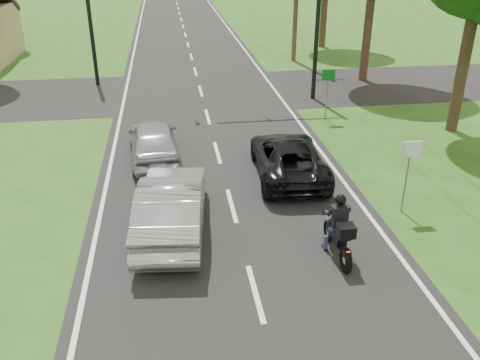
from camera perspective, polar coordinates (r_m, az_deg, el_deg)
name	(u,v)px	position (r m, az deg, el deg)	size (l,w,h in m)	color
ground	(255,293)	(11.33, 1.74, -12.60)	(140.00, 140.00, 0.00)	#295116
road	(212,133)	(20.07, -3.16, 5.28)	(8.00, 100.00, 0.01)	black
cross_road	(201,91)	(25.76, -4.44, 9.91)	(60.00, 7.00, 0.01)	black
motorcycle_rider	(339,233)	(12.33, 11.05, -5.88)	(0.55, 1.93, 1.67)	black
dark_suv	(288,157)	(16.30, 5.44, 2.59)	(2.08, 4.51, 1.25)	black
silver_sedan	(172,205)	(13.18, -7.65, -2.83)	(1.60, 4.58, 1.51)	#AFAFB4
silver_suv	(154,141)	(17.61, -9.68, 4.37)	(1.64, 4.07, 1.39)	#B0B4B9
traffic_signal	(277,8)	(23.44, 4.20, 18.66)	(6.38, 0.44, 6.00)	black
signal_pole_far	(91,25)	(27.27, -16.42, 16.33)	(0.20, 0.20, 6.00)	black
sign_white	(410,160)	(14.37, 18.51, 2.19)	(0.55, 0.07, 2.12)	slate
sign_green	(328,82)	(21.45, 9.85, 10.77)	(0.55, 0.07, 2.12)	slate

